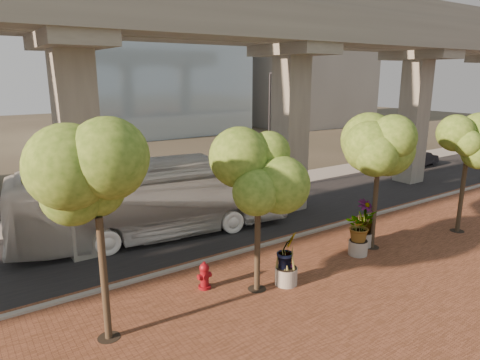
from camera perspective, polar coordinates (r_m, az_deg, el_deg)
ground at (r=21.52m, az=-2.41°, el=-7.86°), size 160.00×160.00×0.00m
brick_plaza at (r=15.96m, az=13.65°, el=-16.40°), size 70.00×13.00×0.06m
asphalt_road at (r=23.13m, az=-5.05°, el=-6.27°), size 90.00×8.00×0.04m
curb_strip at (r=19.95m, az=0.68°, el=-9.42°), size 70.00×0.25×0.16m
far_sidewalk at (r=27.82m, az=-10.63°, el=-2.93°), size 90.00×3.00×0.06m
transit_viaduct at (r=21.72m, az=-5.46°, el=12.03°), size 72.00×5.60×12.40m
midrise_block at (r=71.96m, az=8.52°, el=16.98°), size 18.00×16.00×24.00m
transit_bus at (r=21.70m, az=-11.23°, el=-2.65°), size 13.90×5.04×3.79m
parked_car at (r=41.33m, az=23.01°, el=2.61°), size 4.16×1.87×1.32m
fire_hydrant at (r=16.63m, az=-4.77°, el=-12.59°), size 0.54×0.48×1.07m
planter_front at (r=19.87m, az=15.63°, el=-6.19°), size 1.90×1.90×2.09m
planter_right at (r=20.91m, az=16.25°, el=-4.94°), size 2.10×2.10×2.25m
planter_left at (r=16.64m, az=6.25°, el=-9.63°), size 1.94×1.94×2.13m
street_tree_far_west at (r=12.70m, az=-18.65°, el=-0.31°), size 3.60×3.60×6.63m
street_tree_near_west at (r=15.15m, az=2.44°, el=1.00°), size 3.26×3.26×6.05m
street_tree_near_east at (r=20.01m, az=18.14°, el=4.85°), size 4.00×4.00×6.85m
street_tree_far_east at (r=24.02m, az=28.16°, el=4.36°), size 3.13×3.13×6.07m
streetlamp_east at (r=29.23m, az=4.07°, el=7.50°), size 0.40×1.17×8.10m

